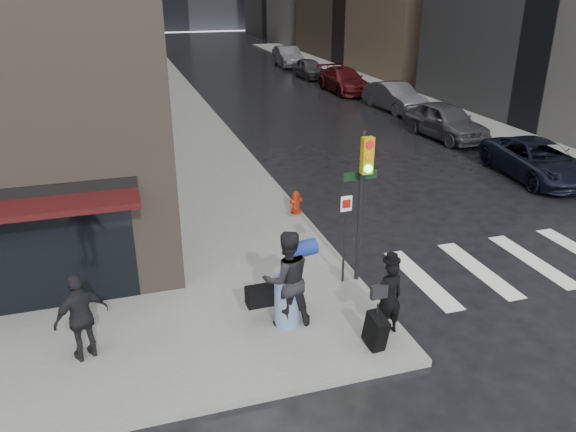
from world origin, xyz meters
name	(u,v)px	position (x,y,z in m)	size (l,w,h in m)	color
ground	(296,326)	(0.00, 0.00, 0.00)	(140.00, 140.00, 0.00)	black
sidewalk_left	(163,92)	(0.00, 27.00, 0.07)	(4.00, 50.00, 0.15)	slate
sidewalk_right	(360,81)	(13.50, 27.00, 0.07)	(3.00, 50.00, 0.15)	slate
crosswalk	(558,256)	(7.50, 1.00, 0.00)	(8.50, 3.00, 0.01)	silver
man_overcoat	(386,303)	(1.50, -1.00, 0.88)	(0.91, 0.94, 1.76)	black
man_jeans	(286,279)	(-0.22, -0.03, 1.18)	(1.47, 0.79, 2.06)	black
man_greycoat	(82,317)	(-4.08, 0.01, 1.01)	(1.09, 0.80, 1.73)	black
traffic_light	(361,188)	(1.87, 1.17, 2.44)	(0.89, 0.42, 3.56)	black
fire_hydrant	(296,203)	(1.80, 5.52, 0.46)	(0.40, 0.30, 0.69)	#A8250A
parked_car_0	(538,160)	(11.21, 6.40, 0.67)	(2.23, 4.84, 1.35)	black
parked_car_1	(445,121)	(11.05, 12.27, 0.79)	(1.86, 4.63, 1.58)	#3E3E43
parked_car_2	(395,97)	(11.57, 18.15, 0.74)	(1.57, 4.49, 1.48)	#3E3D42
parked_car_3	(344,80)	(11.04, 24.02, 0.74)	(2.08, 5.13, 1.49)	#420D10
parked_car_4	(309,68)	(10.78, 29.89, 0.68)	(1.60, 3.97, 1.35)	#3A3A3F
parked_car_5	(288,57)	(10.97, 35.77, 0.80)	(1.69, 4.85, 1.60)	#454549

